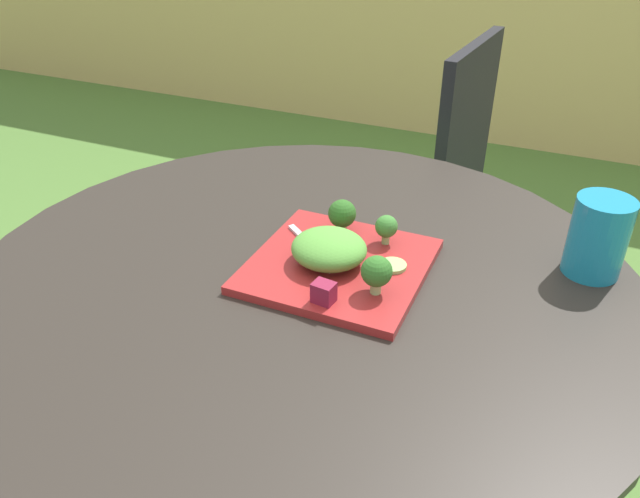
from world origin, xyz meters
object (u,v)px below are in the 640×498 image
at_px(patio_chair, 423,171).
at_px(drinking_glass, 597,241).
at_px(fork, 317,251).
at_px(salad_plate, 339,266).

xyz_separation_m(patio_chair, drinking_glass, (0.45, -0.72, 0.27)).
relative_size(patio_chair, fork, 6.80).
height_order(patio_chair, drinking_glass, patio_chair).
bearing_deg(salad_plate, fork, 165.73).
relative_size(salad_plate, drinking_glass, 2.12).
height_order(patio_chair, fork, patio_chair).
distance_m(patio_chair, drinking_glass, 0.89).
bearing_deg(salad_plate, drinking_glass, 23.02).
bearing_deg(patio_chair, drinking_glass, -58.02).
bearing_deg(fork, salad_plate, -14.27).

